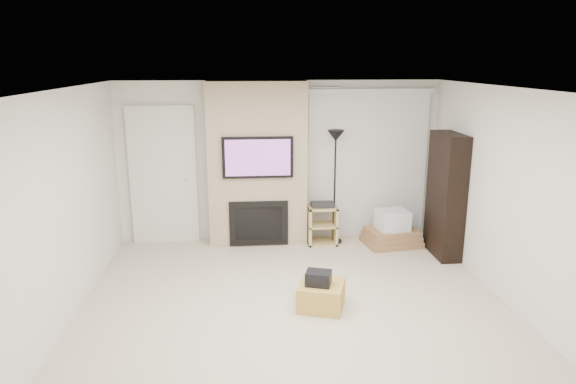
{
  "coord_description": "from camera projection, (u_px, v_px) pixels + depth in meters",
  "views": [
    {
      "loc": [
        -0.56,
        -5.15,
        2.79
      ],
      "look_at": [
        0.0,
        1.2,
        1.15
      ],
      "focal_mm": 32.0,
      "sensor_mm": 36.0,
      "label": 1
    }
  ],
  "objects": [
    {
      "name": "floor_lamp",
      "position": [
        335.0,
        155.0,
        7.78
      ],
      "size": [
        0.26,
        0.26,
        1.78
      ],
      "color": "black",
      "rests_on": "floor"
    },
    {
      "name": "wall_back",
      "position": [
        279.0,
        161.0,
        8.06
      ],
      "size": [
        5.0,
        0.0,
        2.5
      ],
      "primitive_type": "cube",
      "rotation": [
        1.57,
        0.0,
        0.0
      ],
      "color": "silver",
      "rests_on": "ground"
    },
    {
      "name": "av_stand",
      "position": [
        322.0,
        222.0,
        7.99
      ],
      "size": [
        0.45,
        0.38,
        0.66
      ],
      "color": "tan",
      "rests_on": "floor"
    },
    {
      "name": "hvac_vent",
      "position": [
        326.0,
        87.0,
        5.9
      ],
      "size": [
        0.35,
        0.18,
        0.01
      ],
      "primitive_type": "cube",
      "color": "silver",
      "rests_on": "ceiling"
    },
    {
      "name": "ceiling",
      "position": [
        299.0,
        90.0,
        5.09
      ],
      "size": [
        5.0,
        5.5,
        0.0
      ],
      "primitive_type": "cube",
      "color": "white",
      "rests_on": "wall_back"
    },
    {
      "name": "box_stack",
      "position": [
        392.0,
        232.0,
        7.96
      ],
      "size": [
        0.91,
        0.74,
        0.55
      ],
      "color": "#936A45",
      "rests_on": "floor"
    },
    {
      "name": "wall_left",
      "position": [
        53.0,
        217.0,
        5.19
      ],
      "size": [
        0.0,
        5.5,
        2.5
      ],
      "primitive_type": "cube",
      "rotation": [
        1.57,
        0.0,
        1.57
      ],
      "color": "silver",
      "rests_on": "ground"
    },
    {
      "name": "wall_right",
      "position": [
        525.0,
        205.0,
        5.62
      ],
      "size": [
        0.0,
        5.5,
        2.5
      ],
      "primitive_type": "cube",
      "rotation": [
        1.57,
        0.0,
        1.57
      ],
      "color": "silver",
      "rests_on": "ground"
    },
    {
      "name": "bookshelf",
      "position": [
        446.0,
        195.0,
        7.4
      ],
      "size": [
        0.3,
        0.8,
        1.8
      ],
      "color": "black",
      "rests_on": "floor"
    },
    {
      "name": "ottoman",
      "position": [
        321.0,
        295.0,
        5.94
      ],
      "size": [
        0.63,
        0.63,
        0.3
      ],
      "primitive_type": "cube",
      "rotation": [
        0.0,
        0.0,
        -0.31
      ],
      "color": "#BB923D",
      "rests_on": "floor"
    },
    {
      "name": "fireplace_wall",
      "position": [
        258.0,
        165.0,
        7.83
      ],
      "size": [
        1.5,
        0.47,
        2.5
      ],
      "color": "tan",
      "rests_on": "floor"
    },
    {
      "name": "wall_front",
      "position": [
        352.0,
        357.0,
        2.75
      ],
      "size": [
        5.0,
        0.0,
        2.5
      ],
      "primitive_type": "cube",
      "rotation": [
        1.57,
        0.0,
        0.0
      ],
      "color": "silver",
      "rests_on": "ground"
    },
    {
      "name": "vertical_blinds",
      "position": [
        368.0,
        159.0,
        8.12
      ],
      "size": [
        1.98,
        0.1,
        2.37
      ],
      "color": "silver",
      "rests_on": "floor"
    },
    {
      "name": "black_bag",
      "position": [
        318.0,
        278.0,
        5.85
      ],
      "size": [
        0.33,
        0.29,
        0.16
      ],
      "primitive_type": "cube",
      "rotation": [
        0.0,
        0.0,
        -0.31
      ],
      "color": "black",
      "rests_on": "ottoman"
    },
    {
      "name": "floor",
      "position": [
        297.0,
        318.0,
        5.71
      ],
      "size": [
        5.0,
        5.5,
        0.0
      ],
      "primitive_type": "cube",
      "color": "beige",
      "rests_on": "ground"
    },
    {
      "name": "entry_door",
      "position": [
        163.0,
        176.0,
        7.92
      ],
      "size": [
        1.02,
        0.11,
        2.14
      ],
      "color": "silver",
      "rests_on": "floor"
    }
  ]
}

